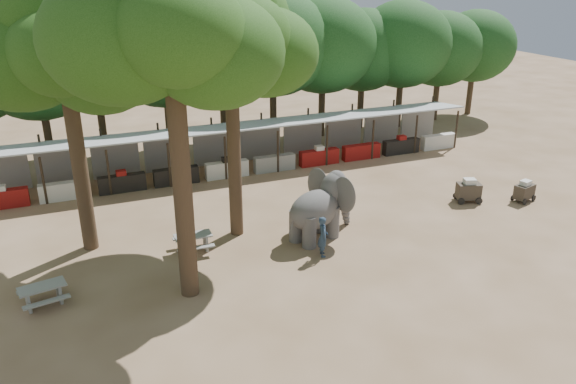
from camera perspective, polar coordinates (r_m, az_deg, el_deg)
name	(u,v)px	position (r m, az deg, el deg)	size (l,w,h in m)	color
ground	(365,286)	(20.90, 7.86, -9.49)	(100.00, 100.00, 0.00)	brown
vendor_stalls	(245,149)	(32.04, -4.35, 4.37)	(28.00, 2.99, 2.80)	#ACB0B5
yard_tree_left	(58,44)	(22.61, -22.36, 13.70)	(7.10, 6.90, 11.02)	#332316
yard_tree_center	(164,25)	(17.81, -12.45, 16.25)	(7.10, 6.90, 12.04)	#332316
yard_tree_back	(225,31)	(22.44, -6.46, 15.98)	(7.10, 6.90, 11.36)	#332316
backdrop_trees	(217,59)	(35.90, -7.19, 13.28)	(46.46, 5.95, 8.33)	#332316
elephant	(322,206)	(23.82, 3.44, -1.45)	(3.71, 2.85, 2.76)	#484546
handler	(323,236)	(22.42, 3.57, -4.53)	(0.61, 0.41, 1.69)	#26384C
picnic_table_near	(43,293)	(21.15, -23.63, -9.34)	(1.75, 1.63, 0.76)	gray
picnic_table_far	(193,241)	(23.16, -9.60, -4.88)	(1.53, 1.39, 0.75)	gray
cart_front	(469,190)	(28.97, 17.87, 0.16)	(1.42, 1.16, 1.20)	#312820
cart_back	(524,191)	(30.05, 22.88, 0.11)	(1.24, 0.97, 1.07)	#312820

